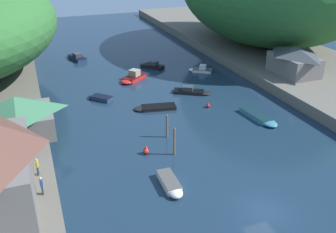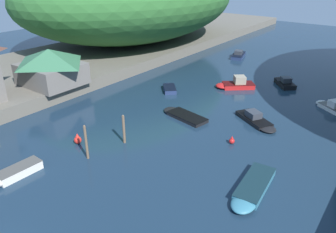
{
  "view_description": "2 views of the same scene",
  "coord_description": "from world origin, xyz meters",
  "px_view_note": "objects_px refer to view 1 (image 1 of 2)",
  "views": [
    {
      "loc": [
        -16.45,
        -20.46,
        20.76
      ],
      "look_at": [
        -1.9,
        17.98,
        1.19
      ],
      "focal_mm": 40.0,
      "sensor_mm": 36.0,
      "label": 1
    },
    {
      "loc": [
        16.32,
        -3.91,
        15.34
      ],
      "look_at": [
        -1.89,
        20.4,
        1.09
      ],
      "focal_mm": 35.0,
      "sensor_mm": 36.0,
      "label": 2
    }
  ],
  "objects_px": {
    "boat_open_rowboat": "(171,185)",
    "person_by_boathouse": "(41,184)",
    "boat_far_right_bank": "(192,91)",
    "boat_red_skiff": "(99,98)",
    "boat_cabin_cruiser": "(200,70)",
    "boat_moored_right": "(154,108)",
    "boat_yellow_tender": "(151,66)",
    "boathouse_shed": "(17,115)",
    "person_on_quay": "(37,165)",
    "channel_buoy_near": "(146,151)",
    "boat_white_cruiser": "(133,78)",
    "right_bank_cottage": "(295,60)",
    "boat_near_quay": "(76,57)",
    "boat_mid_channel": "(260,118)",
    "channel_buoy_far": "(208,105)"
  },
  "relations": [
    {
      "from": "person_on_quay",
      "to": "boat_open_rowboat",
      "type": "bearing_deg",
      "value": -97.57
    },
    {
      "from": "boat_far_right_bank",
      "to": "channel_buoy_near",
      "type": "distance_m",
      "value": 18.33
    },
    {
      "from": "boat_cabin_cruiser",
      "to": "boat_moored_right",
      "type": "xyz_separation_m",
      "value": [
        -12.56,
        -12.06,
        -0.16
      ]
    },
    {
      "from": "person_by_boathouse",
      "to": "boat_near_quay",
      "type": "bearing_deg",
      "value": -7.89
    },
    {
      "from": "channel_buoy_near",
      "to": "channel_buoy_far",
      "type": "bearing_deg",
      "value": 36.68
    },
    {
      "from": "boat_near_quay",
      "to": "boat_yellow_tender",
      "type": "bearing_deg",
      "value": -56.45
    },
    {
      "from": "boat_cabin_cruiser",
      "to": "boat_mid_channel",
      "type": "xyz_separation_m",
      "value": [
        -1.0,
        -19.94,
        -0.07
      ]
    },
    {
      "from": "boat_near_quay",
      "to": "person_on_quay",
      "type": "bearing_deg",
      "value": -118.05
    },
    {
      "from": "boat_far_right_bank",
      "to": "boat_moored_right",
      "type": "bearing_deg",
      "value": -33.26
    },
    {
      "from": "boat_open_rowboat",
      "to": "person_on_quay",
      "type": "height_order",
      "value": "person_on_quay"
    },
    {
      "from": "boat_open_rowboat",
      "to": "boat_red_skiff",
      "type": "bearing_deg",
      "value": -83.69
    },
    {
      "from": "boat_white_cruiser",
      "to": "boat_open_rowboat",
      "type": "relative_size",
      "value": 1.21
    },
    {
      "from": "boat_moored_right",
      "to": "person_on_quay",
      "type": "xyz_separation_m",
      "value": [
        -15.43,
        -13.26,
        2.36
      ]
    },
    {
      "from": "boathouse_shed",
      "to": "boat_near_quay",
      "type": "distance_m",
      "value": 33.54
    },
    {
      "from": "boat_far_right_bank",
      "to": "person_by_boathouse",
      "type": "relative_size",
      "value": 3.33
    },
    {
      "from": "boathouse_shed",
      "to": "person_on_quay",
      "type": "relative_size",
      "value": 4.56
    },
    {
      "from": "boat_far_right_bank",
      "to": "boat_red_skiff",
      "type": "bearing_deg",
      "value": -69.24
    },
    {
      "from": "boat_yellow_tender",
      "to": "channel_buoy_far",
      "type": "relative_size",
      "value": 5.77
    },
    {
      "from": "boat_far_right_bank",
      "to": "channel_buoy_far",
      "type": "relative_size",
      "value": 7.06
    },
    {
      "from": "boathouse_shed",
      "to": "boat_white_cruiser",
      "type": "xyz_separation_m",
      "value": [
        17.18,
        16.34,
        -3.37
      ]
    },
    {
      "from": "channel_buoy_near",
      "to": "right_bank_cottage",
      "type": "bearing_deg",
      "value": 23.79
    },
    {
      "from": "right_bank_cottage",
      "to": "boat_moored_right",
      "type": "relative_size",
      "value": 1.39
    },
    {
      "from": "boat_red_skiff",
      "to": "person_by_boathouse",
      "type": "xyz_separation_m",
      "value": [
        -9.03,
        -22.24,
        2.27
      ]
    },
    {
      "from": "right_bank_cottage",
      "to": "person_on_quay",
      "type": "xyz_separation_m",
      "value": [
        -39.05,
        -14.92,
        -1.26
      ]
    },
    {
      "from": "person_on_quay",
      "to": "person_by_boathouse",
      "type": "height_order",
      "value": "same"
    },
    {
      "from": "boathouse_shed",
      "to": "person_on_quay",
      "type": "height_order",
      "value": "boathouse_shed"
    },
    {
      "from": "right_bank_cottage",
      "to": "boat_red_skiff",
      "type": "xyz_separation_m",
      "value": [
        -29.84,
        4.22,
        -3.53
      ]
    },
    {
      "from": "boat_cabin_cruiser",
      "to": "boat_white_cruiser",
      "type": "relative_size",
      "value": 0.81
    },
    {
      "from": "boat_yellow_tender",
      "to": "person_by_boathouse",
      "type": "distance_m",
      "value": 39.32
    },
    {
      "from": "boathouse_shed",
      "to": "person_on_quay",
      "type": "xyz_separation_m",
      "value": [
        1.34,
        -8.79,
        -1.3
      ]
    },
    {
      "from": "boat_open_rowboat",
      "to": "person_by_boathouse",
      "type": "bearing_deg",
      "value": -3.71
    },
    {
      "from": "person_on_quay",
      "to": "right_bank_cottage",
      "type": "bearing_deg",
      "value": -56.58
    },
    {
      "from": "boat_cabin_cruiser",
      "to": "person_on_quay",
      "type": "xyz_separation_m",
      "value": [
        -27.99,
        -25.32,
        2.2
      ]
    },
    {
      "from": "boat_near_quay",
      "to": "channel_buoy_near",
      "type": "bearing_deg",
      "value": -102.66
    },
    {
      "from": "boat_yellow_tender",
      "to": "boat_open_rowboat",
      "type": "xyz_separation_m",
      "value": [
        -9.53,
        -34.44,
        -0.04
      ]
    },
    {
      "from": "boathouse_shed",
      "to": "boat_red_skiff",
      "type": "bearing_deg",
      "value": 44.44
    },
    {
      "from": "boat_moored_right",
      "to": "boat_open_rowboat",
      "type": "distance_m",
      "value": 17.86
    },
    {
      "from": "boat_far_right_bank",
      "to": "right_bank_cottage",
      "type": "bearing_deg",
      "value": 115.27
    },
    {
      "from": "right_bank_cottage",
      "to": "boathouse_shed",
      "type": "bearing_deg",
      "value": -171.37
    },
    {
      "from": "boat_mid_channel",
      "to": "right_bank_cottage",
      "type": "bearing_deg",
      "value": -147.04
    },
    {
      "from": "boathouse_shed",
      "to": "boat_red_skiff",
      "type": "relative_size",
      "value": 2.1
    },
    {
      "from": "boat_yellow_tender",
      "to": "boat_red_skiff",
      "type": "relative_size",
      "value": 1.26
    },
    {
      "from": "person_on_quay",
      "to": "person_by_boathouse",
      "type": "xyz_separation_m",
      "value": [
        0.18,
        -3.1,
        0.0
      ]
    },
    {
      "from": "boat_red_skiff",
      "to": "boat_far_right_bank",
      "type": "height_order",
      "value": "boat_far_right_bank"
    },
    {
      "from": "boat_white_cruiser",
      "to": "boat_open_rowboat",
      "type": "distance_m",
      "value": 29.59
    },
    {
      "from": "boat_yellow_tender",
      "to": "boat_white_cruiser",
      "type": "height_order",
      "value": "boat_white_cruiser"
    },
    {
      "from": "boat_moored_right",
      "to": "channel_buoy_near",
      "type": "distance_m",
      "value": 11.66
    },
    {
      "from": "boat_mid_channel",
      "to": "person_on_quay",
      "type": "height_order",
      "value": "person_on_quay"
    },
    {
      "from": "boat_yellow_tender",
      "to": "boat_open_rowboat",
      "type": "height_order",
      "value": "boat_yellow_tender"
    },
    {
      "from": "boat_mid_channel",
      "to": "person_on_quay",
      "type": "relative_size",
      "value": 3.74
    }
  ]
}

